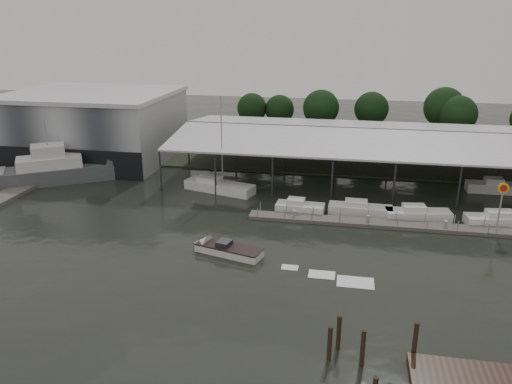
% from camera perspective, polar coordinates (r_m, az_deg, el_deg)
% --- Properties ---
extents(ground, '(200.00, 200.00, 0.00)m').
position_cam_1_polar(ground, '(47.66, -4.24, -7.12)').
color(ground, black).
rests_on(ground, ground).
extents(land_strip_far, '(140.00, 30.00, 0.30)m').
position_cam_1_polar(land_strip_far, '(86.56, 2.86, 5.13)').
color(land_strip_far, '#3B4030').
rests_on(land_strip_far, ground).
extents(land_strip_west, '(20.00, 40.00, 0.30)m').
position_cam_1_polar(land_strip_west, '(90.27, -24.42, 4.01)').
color(land_strip_west, '#3B4030').
rests_on(land_strip_west, ground).
extents(storage_warehouse, '(24.50, 20.50, 10.50)m').
position_cam_1_polar(storage_warehouse, '(82.83, -18.04, 7.25)').
color(storage_warehouse, '#AEB4B9').
rests_on(storage_warehouse, ground).
extents(covered_boat_shed, '(58.24, 24.00, 6.96)m').
position_cam_1_polar(covered_boat_shed, '(71.03, 15.11, 6.37)').
color(covered_boat_shed, silver).
rests_on(covered_boat_shed, ground).
extents(trawler_dock, '(3.00, 18.00, 0.50)m').
position_cam_1_polar(trawler_dock, '(72.05, -24.94, 0.54)').
color(trawler_dock, '#605B55').
rests_on(trawler_dock, ground).
extents(floating_dock, '(28.00, 2.00, 1.40)m').
position_cam_1_polar(floating_dock, '(55.42, 13.69, -3.52)').
color(floating_dock, '#605B55').
rests_on(floating_dock, ground).
extents(shell_fuel_sign, '(1.10, 0.18, 5.55)m').
position_cam_1_polar(shell_fuel_sign, '(56.22, 26.28, -0.64)').
color(shell_fuel_sign, '#999B9F').
rests_on(shell_fuel_sign, ground).
extents(grey_trawler, '(17.55, 13.43, 8.84)m').
position_cam_1_polar(grey_trawler, '(73.17, -21.50, 2.36)').
color(grey_trawler, '#585D61').
rests_on(grey_trawler, ground).
extents(white_sailboat, '(9.61, 5.05, 12.51)m').
position_cam_1_polar(white_sailboat, '(64.46, -4.30, 0.65)').
color(white_sailboat, white).
rests_on(white_sailboat, ground).
extents(speedboat_underway, '(17.81, 6.56, 2.00)m').
position_cam_1_polar(speedboat_underway, '(47.79, -3.72, -6.51)').
color(speedboat_underway, white).
rests_on(speedboat_underway, ground).
extents(moored_cruiser_0, '(5.61, 2.52, 1.70)m').
position_cam_1_polar(moored_cruiser_0, '(57.45, 5.00, -1.77)').
color(moored_cruiser_0, white).
rests_on(moored_cruiser_0, ground).
extents(moored_cruiser_1, '(7.19, 2.45, 1.70)m').
position_cam_1_polar(moored_cruiser_1, '(57.92, 11.76, -1.94)').
color(moored_cruiser_1, white).
rests_on(moored_cruiser_1, ground).
extents(moored_cruiser_2, '(7.22, 3.05, 1.70)m').
position_cam_1_polar(moored_cruiser_2, '(58.13, 17.97, -2.42)').
color(moored_cruiser_2, white).
rests_on(moored_cruiser_2, ground).
extents(moored_cruiser_3, '(8.30, 3.26, 1.70)m').
position_cam_1_polar(moored_cruiser_3, '(59.94, 26.43, -2.89)').
color(moored_cruiser_3, white).
rests_on(moored_cruiser_3, ground).
extents(mooring_pilings, '(5.81, 7.48, 3.82)m').
position_cam_1_polar(mooring_pilings, '(33.05, 12.63, -18.70)').
color(mooring_pilings, '#34251A').
rests_on(mooring_pilings, ground).
extents(horizon_tree_line, '(69.15, 10.30, 10.26)m').
position_cam_1_polar(horizon_tree_line, '(91.23, 18.16, 8.71)').
color(horizon_tree_line, '#302315').
rests_on(horizon_tree_line, ground).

